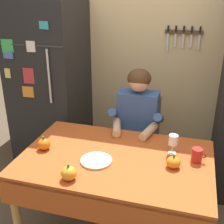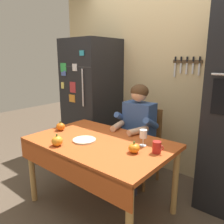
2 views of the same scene
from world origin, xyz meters
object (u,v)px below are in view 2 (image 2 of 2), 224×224
object	(u,v)px
chair_behind_person	(144,141)
seated_person	(136,128)
dining_table	(98,149)
pumpkin_large	(61,127)
serving_tray	(85,140)
refrigerator	(92,101)
pumpkin_medium	(134,148)
pumpkin_small	(57,141)
coffee_mug	(157,147)
wine_glass	(143,135)

from	to	relation	value
chair_behind_person	seated_person	world-z (taller)	seated_person
dining_table	seated_person	bearing A→B (deg)	86.54
pumpkin_large	serving_tray	distance (m)	0.45
refrigerator	pumpkin_medium	world-z (taller)	refrigerator
pumpkin_small	serving_tray	bearing A→B (deg)	67.72
coffee_mug	pumpkin_small	xyz separation A→B (m)	(-0.80, -0.45, -0.01)
chair_behind_person	serving_tray	bearing A→B (deg)	-100.12
wine_glass	pumpkin_large	xyz separation A→B (m)	(-0.96, -0.21, -0.06)
dining_table	coffee_mug	world-z (taller)	coffee_mug
wine_glass	pumpkin_large	distance (m)	0.98
serving_tray	pumpkin_small	bearing A→B (deg)	-112.28
seated_person	pumpkin_medium	distance (m)	0.72
pumpkin_small	dining_table	bearing A→B (deg)	55.69
coffee_mug	pumpkin_medium	size ratio (longest dim) A/B	1.01
chair_behind_person	pumpkin_medium	bearing A→B (deg)	-64.17
refrigerator	wine_glass	bearing A→B (deg)	-27.41
pumpkin_small	wine_glass	bearing A→B (deg)	39.47
dining_table	seated_person	world-z (taller)	seated_person
refrigerator	seated_person	size ratio (longest dim) A/B	1.45
dining_table	pumpkin_small	world-z (taller)	pumpkin_small
dining_table	wine_glass	world-z (taller)	wine_glass
wine_glass	serving_tray	size ratio (longest dim) A/B	0.68
refrigerator	pumpkin_large	distance (m)	0.99
serving_tray	pumpkin_large	bearing A→B (deg)	173.43
coffee_mug	pumpkin_medium	world-z (taller)	coffee_mug
pumpkin_medium	pumpkin_small	distance (m)	0.72
refrigerator	chair_behind_person	size ratio (longest dim) A/B	1.94
pumpkin_medium	coffee_mug	bearing A→B (deg)	37.86
chair_behind_person	pumpkin_medium	distance (m)	0.92
dining_table	chair_behind_person	distance (m)	0.81
pumpkin_medium	wine_glass	bearing A→B (deg)	97.16
refrigerator	coffee_mug	distance (m)	1.71
dining_table	serving_tray	distance (m)	0.17
chair_behind_person	coffee_mug	xyz separation A→B (m)	(0.54, -0.67, 0.28)
seated_person	coffee_mug	size ratio (longest dim) A/B	11.97
refrigerator	pumpkin_large	xyz separation A→B (m)	(0.39, -0.90, -0.12)
coffee_mug	wine_glass	bearing A→B (deg)	160.52
seated_person	pumpkin_medium	xyz separation A→B (m)	(0.38, -0.60, 0.04)
pumpkin_large	pumpkin_small	xyz separation A→B (m)	(0.34, -0.30, 0.00)
pumpkin_large	pumpkin_small	world-z (taller)	pumpkin_small
wine_glass	refrigerator	bearing A→B (deg)	152.59
wine_glass	pumpkin_large	world-z (taller)	wine_glass
dining_table	pumpkin_large	world-z (taller)	pumpkin_large
dining_table	chair_behind_person	size ratio (longest dim) A/B	1.51
chair_behind_person	dining_table	bearing A→B (deg)	-92.64
seated_person	pumpkin_large	xyz separation A→B (m)	(-0.60, -0.63, 0.05)
serving_tray	pumpkin_medium	bearing A→B (deg)	7.83
coffee_mug	refrigerator	bearing A→B (deg)	153.46
wine_glass	pumpkin_small	xyz separation A→B (m)	(-0.62, -0.51, -0.06)
chair_behind_person	coffee_mug	size ratio (longest dim) A/B	8.94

